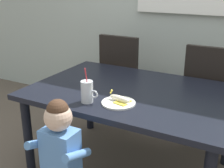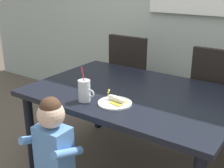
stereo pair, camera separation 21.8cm
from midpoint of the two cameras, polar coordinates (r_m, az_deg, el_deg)
name	(u,v)px [view 1 (the left image)]	position (r m, az deg, el deg)	size (l,w,h in m)	color
ground_plane	(131,168)	(2.57, 1.07, -15.94)	(24.00, 24.00, 0.00)	brown
dining_table	(132,100)	(2.26, 1.17, -3.07)	(1.52, 1.05, 0.70)	black
dining_chair_left	(123,73)	(3.14, 0.20, 2.02)	(0.44, 0.45, 0.96)	black
dining_chair_right	(209,90)	(2.79, 16.16, -1.11)	(0.44, 0.45, 0.96)	black
toddler_standing	(60,147)	(1.89, -13.35, -11.77)	(0.33, 0.24, 0.84)	#3F4760
milk_cup	(87,93)	(2.01, -7.92, -1.76)	(0.13, 0.08, 0.25)	silver
snack_plate	(118,103)	(1.99, -1.90, -3.72)	(0.23, 0.23, 0.01)	white
peeled_banana	(120,99)	(1.99, -1.60, -2.97)	(0.18, 0.12, 0.07)	#F4EAC6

